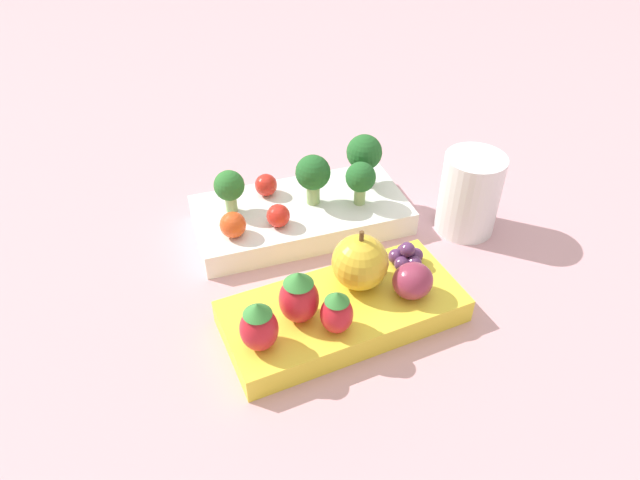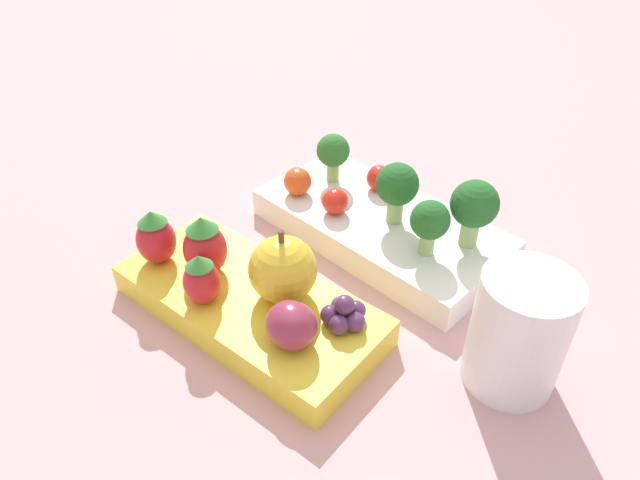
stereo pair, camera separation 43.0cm
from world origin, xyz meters
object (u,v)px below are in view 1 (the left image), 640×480
(apple, at_px, (360,262))
(broccoli_floret_1, at_px, (361,179))
(strawberry_2, at_px, (259,326))
(drinking_cup, at_px, (470,194))
(broccoli_floret_0, at_px, (229,187))
(broccoli_floret_2, at_px, (313,174))
(strawberry_1, at_px, (299,297))
(cherry_tomato_2, at_px, (233,225))
(grape_cluster, at_px, (406,257))
(plum, at_px, (413,281))
(cherry_tomato_0, at_px, (278,216))
(cherry_tomato_1, at_px, (266,185))
(strawberry_0, at_px, (337,312))
(bento_box_fruit, at_px, (343,311))
(bento_box_savoury, at_px, (301,215))
(broccoli_floret_3, at_px, (364,154))

(apple, bearing_deg, broccoli_floret_1, 64.14)
(strawberry_2, relative_size, drinking_cup, 0.54)
(broccoli_floret_0, relative_size, broccoli_floret_2, 0.86)
(strawberry_1, bearing_deg, cherry_tomato_2, 99.32)
(broccoli_floret_1, xyz_separation_m, grape_cluster, (-0.00, -0.11, -0.02))
(cherry_tomato_2, distance_m, strawberry_2, 0.15)
(plum, bearing_deg, cherry_tomato_2, 131.29)
(cherry_tomato_0, xyz_separation_m, strawberry_2, (-0.07, -0.14, 0.01))
(cherry_tomato_1, relative_size, apple, 0.41)
(broccoli_floret_1, distance_m, strawberry_1, 0.18)
(drinking_cup, bearing_deg, strawberry_0, -152.65)
(bento_box_fruit, relative_size, strawberry_0, 5.09)
(bento_box_savoury, distance_m, bento_box_fruit, 0.15)
(strawberry_1, distance_m, grape_cluster, 0.12)
(cherry_tomato_1, bearing_deg, strawberry_2, -109.77)
(cherry_tomato_2, bearing_deg, drinking_cup, -11.57)
(drinking_cup, bearing_deg, cherry_tomato_0, 166.18)
(bento_box_fruit, relative_size, broccoli_floret_2, 3.81)
(broccoli_floret_1, height_order, broccoli_floret_2, broccoli_floret_2)
(broccoli_floret_1, height_order, cherry_tomato_1, broccoli_floret_1)
(cherry_tomato_0, distance_m, cherry_tomato_1, 0.06)
(bento_box_savoury, distance_m, cherry_tomato_1, 0.05)
(cherry_tomato_1, relative_size, strawberry_2, 0.51)
(broccoli_floret_2, height_order, strawberry_1, broccoli_floret_2)
(drinking_cup, bearing_deg, broccoli_floret_1, 153.03)
(bento_box_fruit, height_order, cherry_tomato_1, cherry_tomato_1)
(broccoli_floret_0, xyz_separation_m, drinking_cup, (0.24, -0.09, -0.01))
(bento_box_fruit, xyz_separation_m, plum, (0.06, -0.01, 0.03))
(strawberry_0, bearing_deg, strawberry_2, 173.56)
(drinking_cup, bearing_deg, broccoli_floret_2, 154.00)
(broccoli_floret_3, relative_size, cherry_tomato_1, 2.45)
(broccoli_floret_1, relative_size, strawberry_2, 1.02)
(drinking_cup, bearing_deg, cherry_tomato_2, 168.43)
(cherry_tomato_1, height_order, strawberry_2, strawberry_2)
(broccoli_floret_0, relative_size, strawberry_2, 1.01)
(strawberry_0, relative_size, strawberry_2, 0.88)
(bento_box_savoury, bearing_deg, broccoli_floret_1, -18.84)
(apple, distance_m, plum, 0.05)
(bento_box_fruit, xyz_separation_m, cherry_tomato_2, (-0.06, 0.13, 0.03))
(bento_box_savoury, distance_m, cherry_tomato_0, 0.05)
(cherry_tomato_2, distance_m, grape_cluster, 0.17)
(bento_box_fruit, height_order, drinking_cup, drinking_cup)
(strawberry_0, relative_size, plum, 1.16)
(cherry_tomato_0, xyz_separation_m, plum, (0.08, -0.14, 0.00))
(cherry_tomato_0, height_order, cherry_tomato_2, cherry_tomato_2)
(cherry_tomato_0, distance_m, grape_cluster, 0.14)
(broccoli_floret_3, distance_m, cherry_tomato_2, 0.17)
(strawberry_2, bearing_deg, bento_box_savoury, 59.24)
(strawberry_1, xyz_separation_m, plum, (0.10, -0.01, -0.01))
(drinking_cup, bearing_deg, cherry_tomato_1, 150.79)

